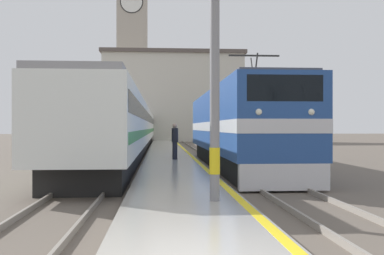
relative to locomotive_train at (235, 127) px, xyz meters
The scene contains 10 objects.
ground_plane 13.93m from the locomotive_train, 103.23° to the left, with size 200.00×200.00×0.00m, color #60564C.
platform 9.17m from the locomotive_train, 110.54° to the left, with size 2.81×140.00×0.34m.
rail_track_near 8.64m from the locomotive_train, 90.00° to the left, with size 2.83×140.00×0.16m.
rail_track_far 10.53m from the locomotive_train, 125.60° to the left, with size 2.83×140.00×0.16m.
locomotive_train is the anchor object (origin of this frame).
passenger_train 17.07m from the locomotive_train, 110.68° to the left, with size 2.92×52.48×3.69m.
catenary_mast 12.41m from the locomotive_train, 101.25° to the right, with size 2.79×0.24×8.51m.
person_on_platform 3.27m from the locomotive_train, 157.39° to the left, with size 0.34×0.34×1.85m.
clock_tower 54.66m from the locomotive_train, 98.93° to the left, with size 5.98×5.98×29.59m.
station_building 41.64m from the locomotive_train, 92.54° to the left, with size 19.84×6.91×12.55m.
Camera 1 is at (-0.57, -5.36, 1.99)m, focal length 42.00 mm.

